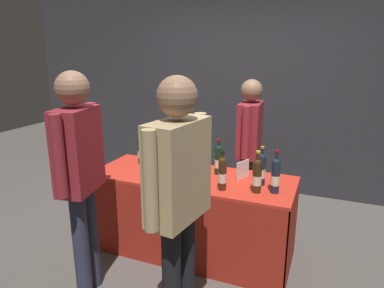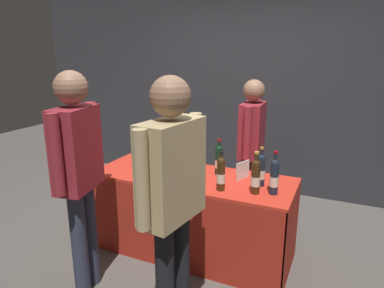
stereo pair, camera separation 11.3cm
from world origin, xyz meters
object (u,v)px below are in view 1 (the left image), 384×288
(display_bottle_0, at_px, (275,175))
(wine_glass_mid, at_px, (190,168))
(taster_foreground_right, at_px, (79,167))
(tasting_table, at_px, (192,200))
(featured_wine_bottle, at_px, (257,175))
(vendor_presenter, at_px, (249,142))
(wine_glass_near_vendor, at_px, (151,156))

(display_bottle_0, bearing_deg, wine_glass_mid, 174.91)
(taster_foreground_right, bearing_deg, wine_glass_mid, -44.65)
(tasting_table, height_order, featured_wine_bottle, featured_wine_bottle)
(featured_wine_bottle, bearing_deg, display_bottle_0, 18.98)
(vendor_presenter, bearing_deg, display_bottle_0, 22.62)
(featured_wine_bottle, distance_m, vendor_presenter, 0.90)
(tasting_table, height_order, taster_foreground_right, taster_foreground_right)
(taster_foreground_right, bearing_deg, tasting_table, -43.96)
(display_bottle_0, xyz_separation_m, taster_foreground_right, (-1.30, -0.74, 0.13))
(display_bottle_0, distance_m, taster_foreground_right, 1.50)
(wine_glass_near_vendor, relative_size, wine_glass_mid, 1.05)
(display_bottle_0, distance_m, wine_glass_near_vendor, 1.27)
(wine_glass_mid, bearing_deg, featured_wine_bottle, -10.39)
(featured_wine_bottle, relative_size, wine_glass_mid, 2.70)
(tasting_table, xyz_separation_m, wine_glass_mid, (-0.01, -0.03, 0.32))
(tasting_table, relative_size, wine_glass_mid, 14.33)
(featured_wine_bottle, xyz_separation_m, vendor_presenter, (-0.27, 0.86, 0.04))
(tasting_table, relative_size, featured_wine_bottle, 5.30)
(vendor_presenter, bearing_deg, wine_glass_mid, -29.75)
(wine_glass_near_vendor, bearing_deg, display_bottle_0, -10.58)
(featured_wine_bottle, bearing_deg, wine_glass_near_vendor, 165.84)
(wine_glass_mid, relative_size, taster_foreground_right, 0.07)
(wine_glass_near_vendor, distance_m, wine_glass_mid, 0.51)
(tasting_table, bearing_deg, taster_foreground_right, -122.80)
(tasting_table, distance_m, vendor_presenter, 0.90)
(featured_wine_bottle, relative_size, display_bottle_0, 0.98)
(tasting_table, height_order, vendor_presenter, vendor_presenter)
(featured_wine_bottle, distance_m, taster_foreground_right, 1.36)
(wine_glass_mid, distance_m, vendor_presenter, 0.83)
(display_bottle_0, relative_size, vendor_presenter, 0.22)
(featured_wine_bottle, relative_size, vendor_presenter, 0.22)
(wine_glass_mid, xyz_separation_m, taster_foreground_right, (-0.53, -0.81, 0.19))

